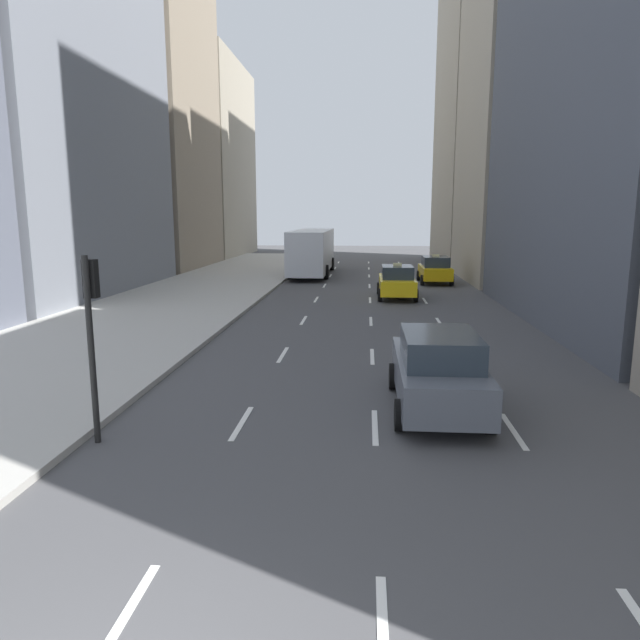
# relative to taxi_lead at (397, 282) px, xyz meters

# --- Properties ---
(sidewalk_left) EXTENTS (8.00, 66.00, 0.15)m
(sidewalk_left) POSITION_rel_taxi_lead_xyz_m (-11.00, 0.11, -0.81)
(sidewalk_left) COLOR #ADAAA3
(sidewalk_left) RESTS_ON ground
(lane_markings) EXTENTS (5.72, 56.00, 0.01)m
(lane_markings) POSITION_rel_taxi_lead_xyz_m (-1.40, -3.89, -0.87)
(lane_markings) COLOR white
(lane_markings) RESTS_ON ground
(building_row_left) EXTENTS (6.00, 65.81, 36.80)m
(building_row_left) POSITION_rel_taxi_lead_xyz_m (-18.00, 5.11, 12.95)
(building_row_left) COLOR slate
(building_row_left) RESTS_ON ground
(taxi_lead) EXTENTS (2.02, 4.40, 1.87)m
(taxi_lead) POSITION_rel_taxi_lead_xyz_m (0.00, 0.00, 0.00)
(taxi_lead) COLOR yellow
(taxi_lead) RESTS_ON ground
(taxi_second) EXTENTS (2.02, 4.40, 1.87)m
(taxi_second) POSITION_rel_taxi_lead_xyz_m (2.80, 7.05, 0.00)
(taxi_second) COLOR yellow
(taxi_second) RESTS_ON ground
(sedan_black_near) EXTENTS (2.02, 4.57, 1.80)m
(sedan_black_near) POSITION_rel_taxi_lead_xyz_m (0.00, -17.71, 0.03)
(sedan_black_near) COLOR #565B66
(sedan_black_near) RESTS_ON ground
(city_bus) EXTENTS (2.80, 11.61, 3.25)m
(city_bus) POSITION_rel_taxi_lead_xyz_m (-5.61, 11.88, 0.91)
(city_bus) COLOR silver
(city_bus) RESTS_ON ground
(traffic_light_pole) EXTENTS (0.24, 0.42, 3.60)m
(traffic_light_pole) POSITION_rel_taxi_lead_xyz_m (-6.75, -20.03, 1.53)
(traffic_light_pole) COLOR black
(traffic_light_pole) RESTS_ON ground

